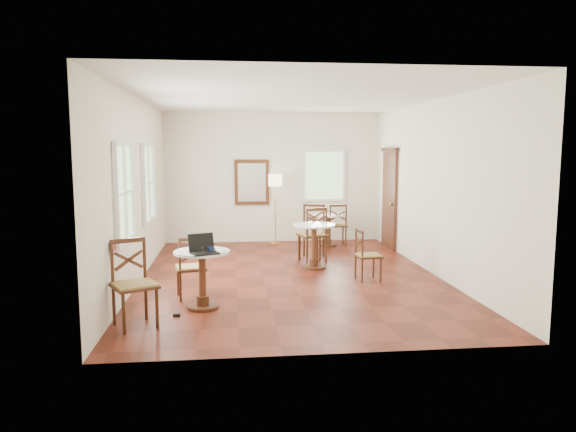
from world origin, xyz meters
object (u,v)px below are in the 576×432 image
object	(u,v)px
mouse	(207,251)
water_glass	(203,250)
cafe_table_near	(202,273)
chair_near_b	(134,284)
chair_mid_b	(367,255)
chair_back_b	(312,232)
cafe_table_back	(328,227)
cafe_table_mid	(314,241)
chair_back_a	(337,225)
chair_mid_a	(313,234)
floor_lamp	(275,185)
navy_mug	(211,250)
laptop	(203,249)
chair_near_a	(191,267)
power_adapter	(177,315)

from	to	relation	value
mouse	water_glass	world-z (taller)	water_glass
cafe_table_near	chair_near_b	bearing A→B (deg)	-140.57
chair_mid_b	chair_back_b	size ratio (longest dim) A/B	0.79
cafe_table_back	chair_near_b	distance (m)	6.11
cafe_table_mid	chair_back_a	bearing A→B (deg)	68.52
chair_back_b	chair_mid_a	bearing A→B (deg)	-76.14
cafe_table_back	chair_near_b	bearing A→B (deg)	-123.25
cafe_table_mid	cafe_table_back	xyz separation A→B (m)	(0.67, 2.21, -0.07)
floor_lamp	water_glass	size ratio (longest dim) A/B	15.72
chair_back_b	chair_back_a	bearing A→B (deg)	79.45
cafe_table_mid	cafe_table_back	bearing A→B (deg)	73.03
chair_back_a	navy_mug	world-z (taller)	chair_back_a
cafe_table_back	laptop	bearing A→B (deg)	-118.69
cafe_table_near	chair_near_a	world-z (taller)	chair_near_a
cafe_table_back	chair_back_a	distance (m)	0.21
cafe_table_mid	laptop	distance (m)	3.08
water_glass	power_adapter	bearing A→B (deg)	-165.65
chair_mid_a	navy_mug	world-z (taller)	chair_mid_a
cafe_table_near	water_glass	world-z (taller)	water_glass
chair_back_a	mouse	world-z (taller)	chair_back_a
chair_mid_b	chair_back_b	bearing A→B (deg)	12.25
cafe_table_near	chair_mid_b	bearing A→B (deg)	26.10
water_glass	chair_near_a	bearing A→B (deg)	105.86
cafe_table_mid	chair_near_a	bearing A→B (deg)	-140.26
chair_back_b	laptop	xyz separation A→B (m)	(-1.97, -3.36, 0.33)
mouse	cafe_table_near	bearing A→B (deg)	129.99
laptop	water_glass	xyz separation A→B (m)	(0.00, -0.06, -0.01)
cafe_table_mid	chair_mid_b	bearing A→B (deg)	-53.07
cafe_table_mid	power_adapter	distance (m)	3.43
cafe_table_near	cafe_table_back	distance (m)	5.14
chair_mid_a	navy_mug	xyz separation A→B (m)	(-1.84, -3.05, 0.31)
cafe_table_back	floor_lamp	distance (m)	1.53
cafe_table_mid	power_adapter	size ratio (longest dim) A/B	8.97
laptop	chair_mid_b	bearing A→B (deg)	7.28
cafe_table_back	chair_mid_a	xyz separation A→B (m)	(-0.60, -1.60, 0.09)
mouse	floor_lamp	bearing A→B (deg)	79.90
chair_near_b	chair_back_b	xyz separation A→B (m)	(2.79, 3.84, 0.00)
chair_near_a	water_glass	bearing A→B (deg)	94.71
cafe_table_near	water_glass	bearing A→B (deg)	-83.32
chair_near_b	chair_mid_b	world-z (taller)	chair_near_b
power_adapter	chair_mid_a	bearing A→B (deg)	54.31
navy_mug	floor_lamp	bearing A→B (deg)	75.73
cafe_table_mid	chair_back_a	distance (m)	2.40
chair_near_a	mouse	bearing A→B (deg)	101.57
chair_mid_a	laptop	bearing A→B (deg)	41.59
chair_near_b	laptop	size ratio (longest dim) A/B	2.46
cafe_table_near	cafe_table_mid	xyz separation A→B (m)	(1.89, 2.26, 0.01)
laptop	power_adapter	world-z (taller)	laptop
cafe_table_back	water_glass	distance (m)	5.35
cafe_table_mid	floor_lamp	xyz separation A→B (m)	(-0.48, 2.60, 0.85)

